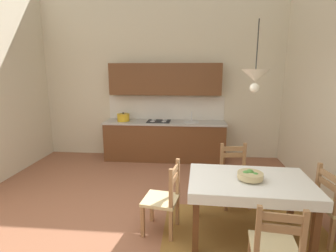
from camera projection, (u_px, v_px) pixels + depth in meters
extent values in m
cube|color=#935B42|center=(134.00, 234.00, 3.38)|extent=(6.16, 6.89, 0.10)
cube|color=beige|center=(161.00, 73.00, 6.08)|extent=(6.16, 0.12, 3.99)
cube|color=olive|center=(248.00, 240.00, 3.19)|extent=(2.10, 1.60, 0.01)
cube|color=brown|center=(165.00, 141.00, 6.04)|extent=(2.73, 0.60, 0.86)
cube|color=#ADA8A3|center=(165.00, 122.00, 5.93)|extent=(2.76, 0.63, 0.04)
cube|color=silver|center=(166.00, 108.00, 6.17)|extent=(2.73, 0.01, 0.55)
cube|color=brown|center=(165.00, 79.00, 5.87)|extent=(2.51, 0.34, 0.70)
cube|color=black|center=(164.00, 161.00, 5.85)|extent=(2.69, 0.02, 0.09)
cylinder|color=silver|center=(192.00, 122.00, 5.89)|extent=(0.34, 0.34, 0.02)
cylinder|color=silver|center=(192.00, 116.00, 6.00)|extent=(0.02, 0.02, 0.22)
cube|color=black|center=(159.00, 121.00, 5.95)|extent=(0.52, 0.42, 0.01)
cylinder|color=silver|center=(152.00, 121.00, 5.86)|extent=(0.11, 0.11, 0.01)
cylinder|color=silver|center=(164.00, 122.00, 5.84)|extent=(0.11, 0.11, 0.01)
cylinder|color=silver|center=(154.00, 120.00, 6.06)|extent=(0.11, 0.11, 0.01)
cylinder|color=silver|center=(165.00, 120.00, 6.03)|extent=(0.11, 0.11, 0.01)
cylinder|color=gold|center=(123.00, 118.00, 5.99)|extent=(0.28, 0.28, 0.15)
cylinder|color=gold|center=(123.00, 114.00, 5.97)|extent=(0.29, 0.29, 0.02)
sphere|color=black|center=(123.00, 113.00, 5.96)|extent=(0.04, 0.04, 0.04)
cube|color=brown|center=(250.00, 180.00, 3.13)|extent=(1.42, 0.92, 0.02)
cube|color=brown|center=(196.00, 222.00, 2.92)|extent=(0.07, 0.07, 0.73)
cube|color=brown|center=(316.00, 231.00, 2.77)|extent=(0.07, 0.07, 0.73)
cube|color=brown|center=(197.00, 192.00, 3.65)|extent=(0.07, 0.07, 0.73)
cube|color=brown|center=(292.00, 197.00, 3.50)|extent=(0.07, 0.07, 0.73)
cube|color=white|center=(250.00, 179.00, 3.13)|extent=(1.48, 0.98, 0.00)
cube|color=white|center=(258.00, 203.00, 2.69)|extent=(1.45, 0.06, 0.12)
cube|color=white|center=(244.00, 170.00, 3.59)|extent=(1.45, 0.06, 0.12)
cube|color=white|center=(190.00, 181.00, 3.23)|extent=(0.04, 0.93, 0.12)
cube|color=white|center=(313.00, 187.00, 3.05)|extent=(0.04, 0.93, 0.12)
cube|color=#D1BC89|center=(274.00, 248.00, 2.40)|extent=(0.47, 0.47, 0.04)
cube|color=#A3754C|center=(282.00, 218.00, 2.15)|extent=(0.32, 0.06, 0.07)
cube|color=#A3754C|center=(281.00, 229.00, 2.17)|extent=(0.32, 0.06, 0.07)
cube|color=#D1BC89|center=(161.00, 200.00, 3.30)|extent=(0.48, 0.48, 0.04)
cube|color=#A3754C|center=(143.00, 221.00, 3.22)|extent=(0.05, 0.05, 0.41)
cube|color=#A3754C|center=(152.00, 207.00, 3.56)|extent=(0.05, 0.05, 0.41)
cube|color=#A3754C|center=(171.00, 206.00, 3.08)|extent=(0.05, 0.05, 0.93)
cube|color=#A3754C|center=(177.00, 193.00, 3.42)|extent=(0.05, 0.05, 0.93)
cube|color=#A3754C|center=(175.00, 170.00, 3.17)|extent=(0.08, 0.32, 0.07)
cube|color=#A3754C|center=(174.00, 178.00, 3.19)|extent=(0.08, 0.32, 0.07)
cube|color=#A3754C|center=(316.00, 198.00, 3.26)|extent=(0.05, 0.05, 0.93)
cube|color=#A3754C|center=(335.00, 214.00, 2.91)|extent=(0.05, 0.05, 0.93)
cube|color=#A3754C|center=(329.00, 176.00, 3.01)|extent=(0.06, 0.32, 0.07)
cube|color=#A3754C|center=(328.00, 184.00, 3.03)|extent=(0.06, 0.32, 0.07)
cube|color=#D1BC89|center=(236.00, 178.00, 3.97)|extent=(0.47, 0.47, 0.04)
cube|color=#A3754C|center=(250.00, 197.00, 3.85)|extent=(0.05, 0.05, 0.41)
cube|color=#A3754C|center=(226.00, 198.00, 3.83)|extent=(0.05, 0.05, 0.41)
cube|color=#A3754C|center=(243.00, 171.00, 4.14)|extent=(0.05, 0.05, 0.93)
cube|color=#A3754C|center=(221.00, 172.00, 4.13)|extent=(0.05, 0.05, 0.93)
cube|color=#A3754C|center=(233.00, 149.00, 4.06)|extent=(0.32, 0.07, 0.07)
cube|color=#A3754C|center=(233.00, 155.00, 4.08)|extent=(0.32, 0.07, 0.07)
cylinder|color=tan|center=(250.00, 179.00, 3.10)|extent=(0.17, 0.17, 0.02)
cylinder|color=tan|center=(250.00, 175.00, 3.09)|extent=(0.30, 0.30, 0.07)
sphere|color=#4C8E3D|center=(246.00, 174.00, 3.10)|extent=(0.09, 0.09, 0.09)
sphere|color=#4C8E3D|center=(255.00, 176.00, 3.07)|extent=(0.08, 0.08, 0.08)
sphere|color=#4C8E3D|center=(250.00, 173.00, 3.12)|extent=(0.10, 0.10, 0.10)
cylinder|color=black|center=(257.00, 46.00, 2.89)|extent=(0.01, 0.01, 0.57)
cone|color=silver|center=(255.00, 76.00, 2.96)|extent=(0.32, 0.32, 0.14)
sphere|color=white|center=(255.00, 88.00, 2.99)|extent=(0.11, 0.11, 0.11)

